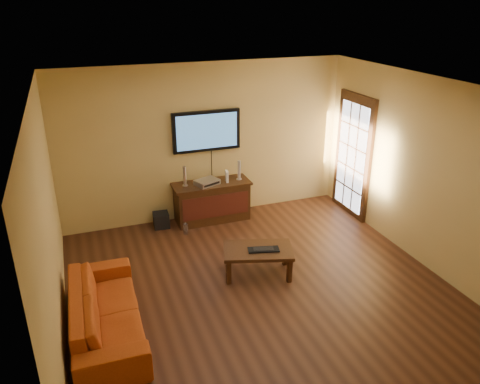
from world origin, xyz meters
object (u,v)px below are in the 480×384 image
subwoofer (161,220)px  television (207,131)px  speaker_left (185,177)px  coffee_table (258,252)px  keyboard (264,249)px  media_console (212,201)px  av_receiver (207,182)px  game_console (227,176)px  bottle (186,229)px  sofa (105,305)px  speaker_right (239,171)px

subwoofer → television: bearing=15.3°
speaker_left → subwoofer: 0.86m
coffee_table → subwoofer: (-1.00, 1.93, -0.22)m
television → keyboard: bearing=-86.1°
media_console → av_receiver: av_receiver is taller
television → media_console: bearing=-90.0°
game_console → keyboard: game_console is taller
media_console → coffee_table: (0.09, -1.90, -0.00)m
av_receiver → game_console: 0.37m
av_receiver → bottle: bearing=-166.7°
television → sofa: television is taller
television → coffee_table: 2.44m
television → av_receiver: (-0.09, -0.25, -0.82)m
speaker_right → av_receiver: bearing=-176.8°
subwoofer → bottle: 0.52m
sofa → av_receiver: size_ratio=5.11×
subwoofer → keyboard: 2.27m
speaker_right → av_receiver: 0.61m
television → coffee_table: (0.09, -2.12, -1.22)m
av_receiver → game_console: size_ratio=1.95×
game_console → bottle: size_ratio=0.92×
media_console → av_receiver: 0.40m
television → bottle: television is taller
speaker_right → subwoofer: (-1.41, 0.04, -0.73)m
game_console → bottle: game_console is taller
speaker_left → subwoofer: speaker_left is taller
media_console → sofa: (-2.04, -2.45, 0.03)m
speaker_right → av_receiver: (-0.60, -0.03, -0.11)m
television → speaker_left: size_ratio=3.41×
sofa → keyboard: bearing=-76.3°
speaker_left → keyboard: bearing=-73.1°
speaker_right → subwoofer: 1.59m
bottle → speaker_right: bearing=18.9°
media_console → game_console: size_ratio=6.82×
speaker_left → speaker_right: speaker_left is taller
coffee_table → bottle: size_ratio=5.08×
av_receiver → keyboard: 1.96m
sofa → speaker_left: (1.59, 2.48, 0.47)m
subwoofer → bottle: bearing=-47.9°
coffee_table → sofa: bearing=-165.7°
media_console → bottle: media_console is taller
speaker_right → game_console: bearing=-173.3°
av_receiver → bottle: (-0.49, -0.34, -0.64)m
television → coffee_table: television is taller
sofa → av_receiver: bearing=-37.8°
sofa → subwoofer: size_ratio=7.64×
speaker_right → game_console: size_ratio=1.74×
coffee_table → keyboard: size_ratio=2.36×
speaker_right → subwoofer: bearing=178.5°
sofa → game_console: size_ratio=9.96×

